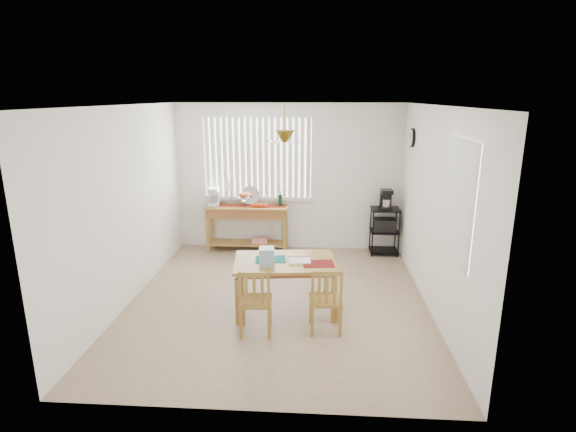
# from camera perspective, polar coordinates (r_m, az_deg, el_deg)

# --- Properties ---
(ground) EXTENTS (4.00, 4.50, 0.01)m
(ground) POSITION_cam_1_polar(r_m,az_deg,el_deg) (6.27, -1.26, -10.66)
(ground) COLOR tan
(room_shell) EXTENTS (4.20, 4.70, 2.70)m
(room_shell) POSITION_cam_1_polar(r_m,az_deg,el_deg) (5.75, -1.32, 4.81)
(room_shell) COLOR white
(room_shell) RESTS_ON ground
(sideboard) EXTENTS (1.46, 0.41, 0.82)m
(sideboard) POSITION_cam_1_polar(r_m,az_deg,el_deg) (8.03, -5.17, -0.16)
(sideboard) COLOR olive
(sideboard) RESTS_ON ground
(sideboard_items) EXTENTS (1.39, 0.34, 0.63)m
(sideboard_items) POSITION_cam_1_polar(r_m,az_deg,el_deg) (8.00, -6.88, 2.19)
(sideboard_items) COLOR maroon
(sideboard_items) RESTS_ON sideboard
(wire_cart) EXTENTS (0.49, 0.39, 0.83)m
(wire_cart) POSITION_cam_1_polar(r_m,az_deg,el_deg) (8.03, 12.16, -1.33)
(wire_cart) COLOR black
(wire_cart) RESTS_ON ground
(cart_items) EXTENTS (0.19, 0.23, 0.34)m
(cart_items) POSITION_cam_1_polar(r_m,az_deg,el_deg) (7.92, 12.34, 2.06)
(cart_items) COLOR black
(cart_items) RESTS_ON wire_cart
(dining_table) EXTENTS (1.36, 0.96, 0.68)m
(dining_table) POSITION_cam_1_polar(r_m,az_deg,el_deg) (5.76, -0.39, -6.41)
(dining_table) COLOR olive
(dining_table) RESTS_ON ground
(table_items) EXTENTS (1.02, 0.44, 0.22)m
(table_items) POSITION_cam_1_polar(r_m,az_deg,el_deg) (5.60, -1.63, -5.31)
(table_items) COLOR #136F6E
(table_items) RESTS_ON dining_table
(chair_left) EXTENTS (0.40, 0.40, 0.82)m
(chair_left) POSITION_cam_1_polar(r_m,az_deg,el_deg) (5.32, -4.17, -10.77)
(chair_left) COLOR olive
(chair_left) RESTS_ON ground
(chair_right) EXTENTS (0.40, 0.40, 0.81)m
(chair_right) POSITION_cam_1_polar(r_m,az_deg,el_deg) (5.36, 4.80, -10.61)
(chair_right) COLOR olive
(chair_right) RESTS_ON ground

